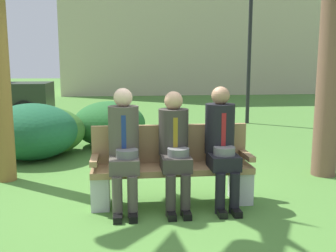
{
  "coord_description": "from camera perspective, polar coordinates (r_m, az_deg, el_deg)",
  "views": [
    {
      "loc": [
        -0.32,
        -4.33,
        1.61
      ],
      "look_at": [
        0.24,
        0.27,
        0.85
      ],
      "focal_mm": 40.72,
      "sensor_mm": 36.0,
      "label": 1
    }
  ],
  "objects": [
    {
      "name": "ground_plane",
      "position": [
        4.63,
        -2.59,
        -11.05
      ],
      "size": [
        80.0,
        80.0,
        0.0
      ],
      "primitive_type": "plane",
      "color": "#477831"
    },
    {
      "name": "park_bench",
      "position": [
        4.45,
        0.53,
        -6.19
      ],
      "size": [
        1.83,
        0.44,
        0.9
      ],
      "color": "#99754C",
      "rests_on": "ground"
    },
    {
      "name": "seated_man_left",
      "position": [
        4.22,
        -6.6,
        -2.57
      ],
      "size": [
        0.34,
        0.72,
        1.35
      ],
      "color": "#4C473D",
      "rests_on": "ground"
    },
    {
      "name": "seated_man_middle",
      "position": [
        4.26,
        1.0,
        -2.67
      ],
      "size": [
        0.34,
        0.72,
        1.3
      ],
      "color": "#38332D",
      "rests_on": "ground"
    },
    {
      "name": "seated_man_right",
      "position": [
        4.36,
        8.02,
        -2.14
      ],
      "size": [
        0.34,
        0.72,
        1.36
      ],
      "color": "black",
      "rests_on": "ground"
    },
    {
      "name": "shrub_near_bench",
      "position": [
        7.6,
        -8.77,
        0.35
      ],
      "size": [
        1.42,
        1.3,
        0.89
      ],
      "primitive_type": "ellipsoid",
      "color": "#245F2A",
      "rests_on": "ground"
    },
    {
      "name": "shrub_mid_lawn",
      "position": [
        6.84,
        -19.69,
        -0.78
      ],
      "size": [
        1.52,
        1.4,
        0.95
      ],
      "primitive_type": "ellipsoid",
      "color": "#1C5735",
      "rests_on": "ground"
    },
    {
      "name": "shrub_far_lawn",
      "position": [
        7.1,
        -17.77,
        -0.75
      ],
      "size": [
        1.36,
        1.25,
        0.85
      ],
      "primitive_type": "ellipsoid",
      "color": "#346726",
      "rests_on": "ground"
    },
    {
      "name": "street_lamp",
      "position": [
        10.56,
        12.14,
        12.55
      ],
      "size": [
        0.24,
        0.24,
        3.68
      ],
      "color": "black",
      "rests_on": "ground"
    }
  ]
}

